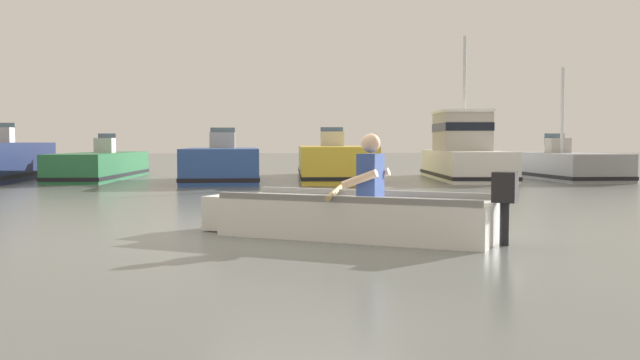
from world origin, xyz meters
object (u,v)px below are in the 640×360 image
(moored_boat_white, at_px, (464,154))
(moored_boat_green, at_px, (101,166))
(moored_boat_grey, at_px, (563,166))
(moored_boat_yellow, at_px, (333,163))
(moored_boat_blue, at_px, (222,166))
(rowboat_with_person, at_px, (352,215))

(moored_boat_white, bearing_deg, moored_boat_green, 174.14)
(moored_boat_green, bearing_deg, moored_boat_grey, -6.13)
(moored_boat_yellow, height_order, moored_boat_grey, moored_boat_grey)
(moored_boat_green, xyz_separation_m, moored_boat_white, (10.70, -1.10, 0.38))
(moored_boat_blue, relative_size, moored_boat_white, 0.83)
(moored_boat_blue, bearing_deg, moored_boat_grey, 2.56)
(moored_boat_blue, height_order, moored_boat_grey, moored_boat_grey)
(rowboat_with_person, bearing_deg, moored_boat_grey, 55.79)
(rowboat_with_person, xyz_separation_m, moored_boat_grey, (8.04, 11.82, 0.12))
(moored_boat_green, xyz_separation_m, moored_boat_blue, (3.64, -1.91, 0.08))
(moored_boat_white, bearing_deg, moored_boat_yellow, 174.23)
(moored_boat_green, xyz_separation_m, moored_boat_yellow, (6.86, -0.71, 0.09))
(rowboat_with_person, bearing_deg, moored_boat_white, 67.17)
(moored_boat_grey, bearing_deg, moored_boat_blue, -177.44)
(moored_boat_blue, bearing_deg, rowboat_with_person, -80.37)
(moored_boat_white, height_order, moored_boat_grey, moored_boat_white)
(moored_boat_green, xyz_separation_m, moored_boat_grey, (13.61, -1.46, 0.01))
(rowboat_with_person, distance_m, moored_boat_yellow, 12.64)
(rowboat_with_person, distance_m, moored_boat_blue, 11.54)
(moored_boat_yellow, xyz_separation_m, moored_boat_grey, (6.75, -0.75, -0.09))
(moored_boat_green, bearing_deg, moored_boat_yellow, -5.91)
(rowboat_with_person, xyz_separation_m, moored_boat_green, (-5.57, 13.29, 0.12))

